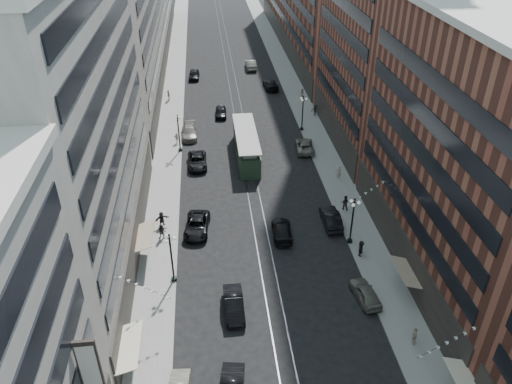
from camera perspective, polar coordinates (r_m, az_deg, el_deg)
name	(u,v)px	position (r m, az deg, el deg)	size (l,w,h in m)	color
ground	(242,133)	(76.41, -1.60, 6.71)	(220.00, 220.00, 0.00)	black
sidewalk_west	(172,110)	(85.54, -9.63, 9.21)	(4.00, 180.00, 0.15)	gray
sidewalk_east	(301,105)	(86.85, 5.20, 9.90)	(4.00, 180.00, 0.15)	gray
rail_west	(233,108)	(85.48, -2.63, 9.58)	(0.12, 180.00, 0.02)	#2D2D33
rail_east	(241,108)	(85.56, -1.69, 9.62)	(0.12, 180.00, 0.02)	#2D2D33
building_west_mid	(74,131)	(47.36, -20.12, 6.59)	(8.00, 36.00, 28.00)	#9F9B8D
building_east_mid	(461,158)	(47.76, 22.39, 3.60)	(8.00, 30.00, 24.00)	brown
lamppost_sw_far	(171,256)	(47.55, -9.65, -7.25)	(1.03, 1.14, 5.52)	black
lamppost_sw_mid	(179,132)	(70.51, -8.83, 6.81)	(1.03, 1.14, 5.52)	black
lamppost_se_far	(352,219)	(52.53, 10.96, -3.09)	(1.03, 1.14, 5.52)	black
lamppost_se_mid	(303,112)	(76.31, 5.35, 9.10)	(1.03, 1.14, 5.52)	black
streetcar	(246,146)	(69.06, -1.12, 5.32)	(2.91, 13.15, 3.64)	#233725
car_2	(197,225)	(55.05, -6.77, -3.82)	(2.53, 5.50, 1.53)	black
car_4	(365,293)	(47.73, 12.39, -11.19)	(1.77, 4.40, 1.50)	#636358
pedestrian_2	(162,232)	(54.23, -10.71, -4.50)	(0.85, 0.47, 1.75)	black
pedestrian_4	(415,336)	(44.67, 17.67, -15.36)	(1.09, 0.50, 1.87)	#BEB79E
car_7	(197,161)	(67.51, -6.73, 3.53)	(2.48, 5.38, 1.50)	black
car_8	(189,132)	(75.66, -7.63, 6.81)	(2.21, 5.44, 1.58)	slate
car_9	(194,74)	(99.41, -7.10, 13.19)	(1.94, 4.81, 1.64)	black
car_10	(331,218)	(56.28, 8.58, -2.99)	(1.74, 5.00, 1.65)	black
car_11	(305,146)	(71.43, 5.57, 5.29)	(2.42, 5.26, 1.46)	slate
car_12	(271,84)	(93.69, 1.69, 12.21)	(2.28, 5.62, 1.63)	black
car_13	(221,112)	(82.19, -4.04, 9.12)	(1.75, 4.36, 1.48)	black
car_14	(251,64)	(104.23, -0.58, 14.37)	(1.86, 5.33, 1.76)	slate
pedestrian_5	(162,219)	(56.22, -10.72, -3.03)	(1.62, 0.47, 1.75)	black
pedestrian_6	(177,138)	(73.73, -9.03, 6.13)	(0.94, 0.43, 1.61)	beige
pedestrian_7	(345,203)	(58.75, 10.13, -1.19)	(0.90, 0.49, 1.85)	black
pedestrian_8	(339,172)	(64.64, 9.45, 2.25)	(0.69, 0.45, 1.90)	#A7A18B
pedestrian_9	(315,110)	(82.35, 6.77, 9.29)	(1.22, 0.50, 1.89)	black
car_extra_0	(282,230)	(54.09, 2.99, -4.40)	(2.03, 5.00, 1.45)	black
car_extra_1	(234,305)	(45.56, -2.55, -12.75)	(1.69, 4.84, 1.59)	black
pedestrian_extra_0	(302,93)	(89.08, 5.28, 11.16)	(0.87, 0.48, 1.79)	beige
pedestrian_extra_1	(169,95)	(89.11, -9.96, 10.83)	(1.08, 0.49, 1.85)	beige
pedestrian_extra_2	(361,248)	(52.25, 11.91, -6.28)	(1.62, 0.47, 1.75)	black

